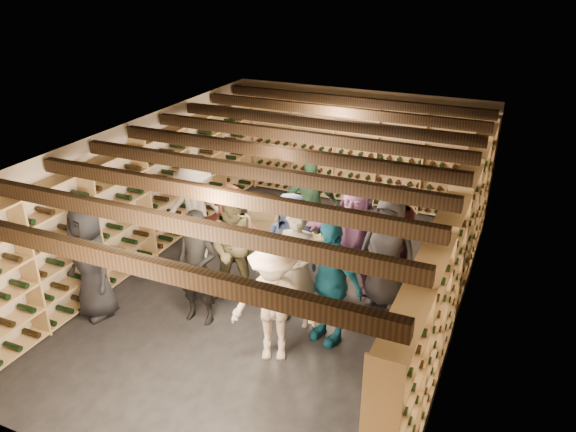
{
  "coord_description": "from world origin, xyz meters",
  "views": [
    {
      "loc": [
        3.25,
        -7.06,
        4.82
      ],
      "look_at": [
        0.03,
        0.2,
        1.17
      ],
      "focal_mm": 35.0,
      "sensor_mm": 36.0,
      "label": 1
    }
  ],
  "objects_px": {
    "crate_loose": "(334,243)",
    "person_12": "(387,251)",
    "person_1": "(197,268)",
    "crate_stack_left": "(263,225)",
    "person_2": "(237,247)",
    "person_9": "(195,211)",
    "person_7": "(297,268)",
    "crate_stack_right": "(320,244)",
    "person_5": "(230,235)",
    "person_3": "(273,303)",
    "person_4": "(329,281)",
    "person_11": "(354,237)",
    "person_8": "(399,234)",
    "person_0": "(90,262)",
    "person_10": "(309,206)",
    "person_6": "(291,246)"
  },
  "relations": [
    {
      "from": "person_5",
      "to": "person_11",
      "type": "xyz_separation_m",
      "value": [
        1.85,
        0.62,
        0.06
      ]
    },
    {
      "from": "person_9",
      "to": "crate_stack_left",
      "type": "bearing_deg",
      "value": 35.92
    },
    {
      "from": "person_5",
      "to": "person_6",
      "type": "bearing_deg",
      "value": 3.63
    },
    {
      "from": "person_1",
      "to": "person_10",
      "type": "bearing_deg",
      "value": 73.19
    },
    {
      "from": "person_1",
      "to": "crate_stack_left",
      "type": "bearing_deg",
      "value": 93.08
    },
    {
      "from": "person_0",
      "to": "crate_loose",
      "type": "bearing_deg",
      "value": 69.86
    },
    {
      "from": "person_6",
      "to": "person_10",
      "type": "bearing_deg",
      "value": 90.29
    },
    {
      "from": "crate_loose",
      "to": "person_11",
      "type": "distance_m",
      "value": 1.62
    },
    {
      "from": "person_5",
      "to": "person_4",
      "type": "bearing_deg",
      "value": -19.17
    },
    {
      "from": "person_1",
      "to": "person_0",
      "type": "bearing_deg",
      "value": -164.98
    },
    {
      "from": "person_0",
      "to": "person_6",
      "type": "relative_size",
      "value": 1.02
    },
    {
      "from": "person_3",
      "to": "person_12",
      "type": "height_order",
      "value": "person_12"
    },
    {
      "from": "person_2",
      "to": "crate_stack_right",
      "type": "bearing_deg",
      "value": 50.36
    },
    {
      "from": "person_6",
      "to": "person_10",
      "type": "xyz_separation_m",
      "value": [
        -0.29,
        1.47,
        0.03
      ]
    },
    {
      "from": "person_1",
      "to": "person_9",
      "type": "height_order",
      "value": "person_9"
    },
    {
      "from": "crate_stack_left",
      "to": "person_4",
      "type": "bearing_deg",
      "value": -46.89
    },
    {
      "from": "crate_stack_right",
      "to": "person_3",
      "type": "distance_m",
      "value": 3.05
    },
    {
      "from": "person_3",
      "to": "crate_stack_right",
      "type": "bearing_deg",
      "value": 79.5
    },
    {
      "from": "person_4",
      "to": "person_9",
      "type": "xyz_separation_m",
      "value": [
        -2.9,
        1.26,
        -0.02
      ]
    },
    {
      "from": "person_9",
      "to": "crate_stack_right",
      "type": "bearing_deg",
      "value": 11.54
    },
    {
      "from": "person_8",
      "to": "person_7",
      "type": "bearing_deg",
      "value": -120.91
    },
    {
      "from": "person_6",
      "to": "person_8",
      "type": "relative_size",
      "value": 1.05
    },
    {
      "from": "person_0",
      "to": "person_12",
      "type": "relative_size",
      "value": 0.99
    },
    {
      "from": "crate_stack_right",
      "to": "person_4",
      "type": "distance_m",
      "value": 2.57
    },
    {
      "from": "person_1",
      "to": "person_2",
      "type": "distance_m",
      "value": 0.75
    },
    {
      "from": "person_2",
      "to": "person_5",
      "type": "distance_m",
      "value": 0.55
    },
    {
      "from": "person_5",
      "to": "person_12",
      "type": "height_order",
      "value": "person_12"
    },
    {
      "from": "crate_stack_right",
      "to": "person_5",
      "type": "xyz_separation_m",
      "value": [
        -0.96,
        -1.48,
        0.68
      ]
    },
    {
      "from": "crate_loose",
      "to": "person_0",
      "type": "relative_size",
      "value": 0.29
    },
    {
      "from": "crate_stack_right",
      "to": "person_1",
      "type": "relative_size",
      "value": 0.34
    },
    {
      "from": "crate_loose",
      "to": "person_12",
      "type": "distance_m",
      "value": 2.07
    },
    {
      "from": "person_6",
      "to": "person_9",
      "type": "relative_size",
      "value": 0.96
    },
    {
      "from": "person_9",
      "to": "person_11",
      "type": "relative_size",
      "value": 0.98
    },
    {
      "from": "crate_stack_left",
      "to": "person_2",
      "type": "height_order",
      "value": "person_2"
    },
    {
      "from": "person_8",
      "to": "person_12",
      "type": "relative_size",
      "value": 0.92
    },
    {
      "from": "person_9",
      "to": "person_11",
      "type": "xyz_separation_m",
      "value": [
        2.81,
        0.14,
        0.02
      ]
    },
    {
      "from": "person_0",
      "to": "person_5",
      "type": "bearing_deg",
      "value": 65.43
    },
    {
      "from": "person_1",
      "to": "person_10",
      "type": "xyz_separation_m",
      "value": [
        0.64,
        2.61,
        0.02
      ]
    },
    {
      "from": "crate_stack_left",
      "to": "person_11",
      "type": "height_order",
      "value": "person_11"
    },
    {
      "from": "person_0",
      "to": "person_10",
      "type": "xyz_separation_m",
      "value": [
        2.13,
        3.09,
        0.0
      ]
    },
    {
      "from": "person_8",
      "to": "person_9",
      "type": "height_order",
      "value": "person_9"
    },
    {
      "from": "person_5",
      "to": "person_3",
      "type": "bearing_deg",
      "value": -42.59
    },
    {
      "from": "person_1",
      "to": "person_12",
      "type": "xyz_separation_m",
      "value": [
        2.32,
        1.55,
        0.02
      ]
    },
    {
      "from": "person_9",
      "to": "person_10",
      "type": "xyz_separation_m",
      "value": [
        1.7,
        1.0,
        -0.01
      ]
    },
    {
      "from": "person_5",
      "to": "person_7",
      "type": "height_order",
      "value": "person_7"
    },
    {
      "from": "person_11",
      "to": "person_12",
      "type": "distance_m",
      "value": 0.61
    },
    {
      "from": "person_1",
      "to": "person_7",
      "type": "bearing_deg",
      "value": 18.44
    },
    {
      "from": "crate_stack_left",
      "to": "crate_stack_right",
      "type": "distance_m",
      "value": 1.15
    },
    {
      "from": "person_2",
      "to": "person_5",
      "type": "height_order",
      "value": "person_2"
    },
    {
      "from": "person_4",
      "to": "person_10",
      "type": "height_order",
      "value": "person_4"
    }
  ]
}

